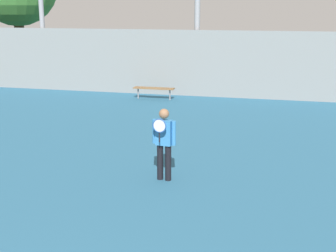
{
  "coord_description": "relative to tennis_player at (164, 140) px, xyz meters",
  "views": [
    {
      "loc": [
        2.9,
        -2.58,
        3.82
      ],
      "look_at": [
        0.21,
        8.27,
        0.94
      ],
      "focal_mm": 50.0,
      "sensor_mm": 36.0,
      "label": 1
    }
  ],
  "objects": [
    {
      "name": "tennis_player",
      "position": [
        0.0,
        0.0,
        0.0
      ],
      "size": [
        0.55,
        0.43,
        1.64
      ],
      "rotation": [
        0.0,
        0.0,
        -0.12
      ],
      "color": "black",
      "rests_on": "ground_plane"
    },
    {
      "name": "bench_courtside_far",
      "position": [
        -2.76,
        9.05,
        -0.49
      ],
      "size": [
        1.73,
        0.4,
        0.49
      ],
      "color": "brown",
      "rests_on": "ground_plane"
    },
    {
      "name": "back_fence",
      "position": [
        -0.41,
        10.2,
        0.49
      ],
      "size": [
        34.83,
        0.06,
        2.84
      ],
      "color": "gray",
      "rests_on": "ground_plane"
    }
  ]
}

